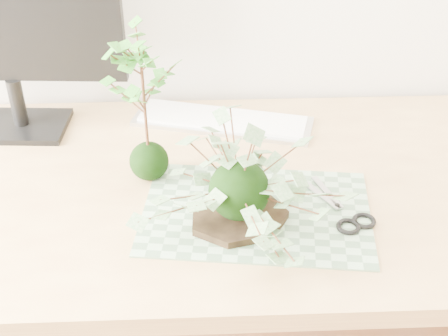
{
  "coord_description": "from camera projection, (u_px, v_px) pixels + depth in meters",
  "views": [
    {
      "loc": [
        -0.04,
        0.22,
        1.48
      ],
      "look_at": [
        0.0,
        1.14,
        0.84
      ],
      "focal_mm": 50.0,
      "sensor_mm": 36.0,
      "label": 1
    }
  ],
  "objects": [
    {
      "name": "scissors",
      "position": [
        343.0,
        218.0,
        1.15
      ],
      "size": [
        0.09,
        0.19,
        0.01
      ],
      "rotation": [
        0.0,
        0.0,
        0.43
      ],
      "color": "gray",
      "rests_on": "cutting_mat"
    },
    {
      "name": "keyboard",
      "position": [
        223.0,
        120.0,
        1.44
      ],
      "size": [
        0.43,
        0.23,
        0.02
      ],
      "rotation": [
        0.0,
        0.0,
        -0.27
      ],
      "color": "#BBBBBB",
      "rests_on": "desk"
    },
    {
      "name": "stone_dish",
      "position": [
        239.0,
        218.0,
        1.15
      ],
      "size": [
        0.23,
        0.23,
        0.01
      ],
      "primitive_type": "cylinder",
      "rotation": [
        0.0,
        0.0,
        0.24
      ],
      "color": "black",
      "rests_on": "cutting_mat"
    },
    {
      "name": "maple_kokedama",
      "position": [
        142.0,
        74.0,
        1.14
      ],
      "size": [
        0.23,
        0.23,
        0.33
      ],
      "rotation": [
        0.0,
        0.0,
        0.35
      ],
      "color": "black",
      "rests_on": "desk"
    },
    {
      "name": "cutting_mat",
      "position": [
        256.0,
        212.0,
        1.17
      ],
      "size": [
        0.46,
        0.34,
        0.0
      ],
      "primitive_type": "cube",
      "rotation": [
        0.0,
        0.0,
        -0.13
      ],
      "color": "#507351",
      "rests_on": "desk"
    },
    {
      "name": "desk",
      "position": [
        220.0,
        217.0,
        1.3
      ],
      "size": [
        1.6,
        0.7,
        0.74
      ],
      "color": "tan",
      "rests_on": "ground_plane"
    },
    {
      "name": "ivy_kokedama",
      "position": [
        240.0,
        166.0,
        1.08
      ],
      "size": [
        0.41,
        0.41,
        0.22
      ],
      "rotation": [
        0.0,
        0.0,
        -0.42
      ],
      "color": "black",
      "rests_on": "stone_dish"
    },
    {
      "name": "monitor",
      "position": [
        1.0,
        20.0,
        1.29
      ],
      "size": [
        0.5,
        0.16,
        0.44
      ],
      "rotation": [
        0.0,
        0.0,
        -0.06
      ],
      "color": "black",
      "rests_on": "desk"
    }
  ]
}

